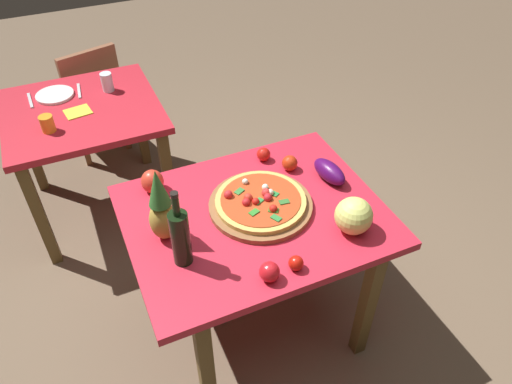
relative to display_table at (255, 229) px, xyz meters
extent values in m
plane|color=brown|center=(0.00, 0.00, -0.66)|extent=(10.00, 10.00, 0.00)
cube|color=brown|center=(-0.39, -0.39, -0.30)|extent=(0.06, 0.06, 0.72)
cube|color=brown|center=(0.39, -0.39, -0.30)|extent=(0.06, 0.06, 0.72)
cube|color=brown|center=(-0.39, 0.39, -0.30)|extent=(0.06, 0.06, 0.72)
cube|color=brown|center=(0.39, 0.39, -0.30)|extent=(0.06, 0.06, 0.72)
cube|color=red|center=(0.00, 0.00, 0.08)|extent=(1.12, 0.89, 0.04)
cube|color=brown|center=(-0.93, 0.84, -0.30)|extent=(0.06, 0.06, 0.72)
cube|color=brown|center=(-0.19, 0.84, -0.30)|extent=(0.06, 0.06, 0.72)
cube|color=brown|center=(-0.93, 1.58, -0.30)|extent=(0.06, 0.06, 0.72)
cube|color=brown|center=(-0.19, 1.58, -0.30)|extent=(0.06, 0.06, 0.72)
cube|color=red|center=(-0.56, 1.21, 0.08)|extent=(0.87, 0.84, 0.04)
cube|color=brown|center=(-0.36, 2.13, -0.46)|extent=(0.04, 0.04, 0.41)
cube|color=brown|center=(-0.68, 2.04, -0.46)|extent=(0.04, 0.04, 0.41)
cube|color=brown|center=(-0.27, 1.82, -0.46)|extent=(0.04, 0.04, 0.41)
cube|color=brown|center=(-0.59, 1.73, -0.46)|extent=(0.04, 0.04, 0.41)
cube|color=brown|center=(-0.48, 1.93, -0.23)|extent=(0.49, 0.49, 0.04)
cube|color=brown|center=(-0.43, 1.76, -0.01)|extent=(0.40, 0.15, 0.40)
cylinder|color=brown|center=(0.04, 0.02, 0.11)|extent=(0.46, 0.46, 0.02)
cylinder|color=#D6B054|center=(0.04, 0.02, 0.13)|extent=(0.40, 0.40, 0.02)
cylinder|color=#BD411D|center=(0.04, 0.02, 0.15)|extent=(0.35, 0.35, 0.00)
sphere|color=red|center=(-0.03, 0.02, 0.16)|extent=(0.04, 0.04, 0.04)
sphere|color=red|center=(0.07, 0.01, 0.16)|extent=(0.04, 0.04, 0.04)
sphere|color=red|center=(0.06, -0.07, 0.16)|extent=(0.04, 0.04, 0.04)
sphere|color=red|center=(0.07, 0.04, 0.16)|extent=(0.04, 0.04, 0.04)
sphere|color=red|center=(0.01, 0.01, 0.16)|extent=(0.03, 0.03, 0.03)
sphere|color=red|center=(-0.08, 0.10, 0.16)|extent=(0.04, 0.04, 0.04)
sphere|color=red|center=(0.07, 0.01, 0.16)|extent=(0.03, 0.03, 0.03)
sphere|color=red|center=(-0.01, 0.04, 0.16)|extent=(0.04, 0.04, 0.04)
cube|color=#357B35|center=(-0.03, 0.10, 0.15)|extent=(0.05, 0.05, 0.00)
cube|color=#2F852A|center=(-0.02, -0.05, 0.15)|extent=(0.05, 0.04, 0.00)
cube|color=#306D2D|center=(0.12, -0.04, 0.15)|extent=(0.05, 0.03, 0.00)
cube|color=#357121|center=(0.06, -0.07, 0.15)|extent=(0.05, 0.05, 0.00)
cube|color=#2E7D37|center=(0.05, -0.12, 0.15)|extent=(0.04, 0.05, 0.00)
cube|color=#257D36|center=(0.11, 0.03, 0.15)|extent=(0.05, 0.05, 0.00)
cube|color=#298036|center=(0.02, 0.01, 0.15)|extent=(0.05, 0.04, 0.00)
sphere|color=white|center=(0.02, 0.15, 0.16)|extent=(0.03, 0.03, 0.03)
sphere|color=white|center=(0.09, 0.08, 0.16)|extent=(0.03, 0.03, 0.03)
sphere|color=white|center=(0.09, 0.03, 0.16)|extent=(0.03, 0.03, 0.03)
cylinder|color=black|center=(-0.37, -0.13, 0.22)|extent=(0.08, 0.08, 0.25)
cylinder|color=black|center=(-0.37, -0.13, 0.39)|extent=(0.03, 0.03, 0.09)
cylinder|color=black|center=(-0.37, -0.13, 0.45)|extent=(0.03, 0.03, 0.02)
ellipsoid|color=#B2903A|center=(-0.39, 0.02, 0.19)|extent=(0.11, 0.11, 0.18)
cone|color=#326D2D|center=(-0.39, 0.02, 0.36)|extent=(0.09, 0.09, 0.17)
sphere|color=#DAE06F|center=(0.33, -0.26, 0.18)|extent=(0.16, 0.16, 0.16)
ellipsoid|color=red|center=(-0.36, 0.33, 0.15)|extent=(0.10, 0.10, 0.11)
ellipsoid|color=#430C4E|center=(0.42, 0.07, 0.14)|extent=(0.12, 0.21, 0.09)
sphere|color=red|center=(-0.10, -0.36, 0.14)|extent=(0.08, 0.08, 0.08)
sphere|color=red|center=(0.20, 0.33, 0.13)|extent=(0.07, 0.07, 0.07)
sphere|color=red|center=(0.28, 0.21, 0.14)|extent=(0.08, 0.08, 0.08)
sphere|color=red|center=(0.02, -0.35, 0.13)|extent=(0.06, 0.06, 0.06)
cylinder|color=orange|center=(-0.75, 1.04, 0.14)|extent=(0.07, 0.07, 0.09)
cylinder|color=silver|center=(-0.37, 1.35, 0.16)|extent=(0.07, 0.07, 0.11)
cylinder|color=white|center=(-0.68, 1.41, 0.11)|extent=(0.22, 0.22, 0.02)
cube|color=silver|center=(-0.82, 1.41, 0.10)|extent=(0.02, 0.18, 0.01)
cube|color=silver|center=(-0.54, 1.41, 0.10)|extent=(0.03, 0.18, 0.01)
cube|color=yellow|center=(-0.58, 1.17, 0.10)|extent=(0.16, 0.14, 0.01)
camera|label=1|loc=(-0.62, -1.41, 1.56)|focal=33.97mm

